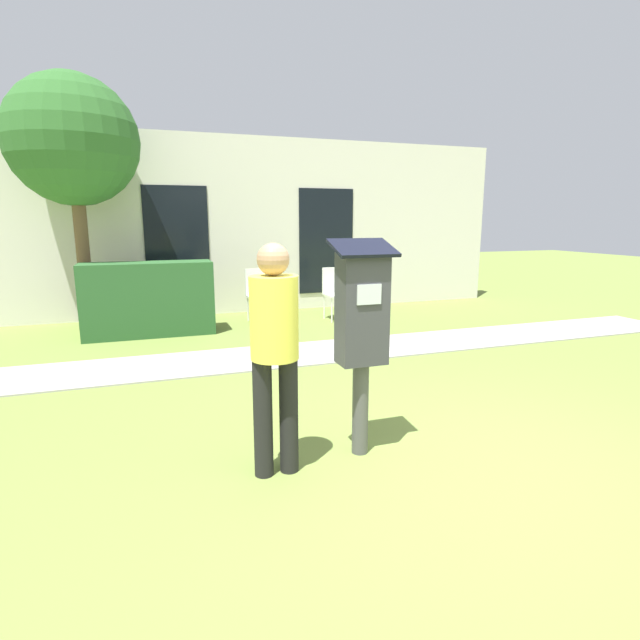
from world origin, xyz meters
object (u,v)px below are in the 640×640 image
object	(u,v)px
person_standing	(275,343)
parking_meter	(362,320)
outdoor_chair_middle	(260,291)
outdoor_chair_left	(180,294)
outdoor_chair_right	(336,289)

from	to	relation	value
person_standing	parking_meter	bearing A→B (deg)	25.47
parking_meter	outdoor_chair_middle	size ratio (longest dim) A/B	1.77
parking_meter	outdoor_chair_left	distance (m)	5.20
person_standing	outdoor_chair_middle	size ratio (longest dim) A/B	1.76
parking_meter	outdoor_chair_left	bearing A→B (deg)	100.39
outdoor_chair_middle	outdoor_chair_right	world-z (taller)	same
outdoor_chair_middle	outdoor_chair_right	bearing A→B (deg)	-8.94
parking_meter	outdoor_chair_right	bearing A→B (deg)	70.80
outdoor_chair_left	outdoor_chair_right	xyz separation A→B (m)	(2.63, -0.24, 0.00)
parking_meter	outdoor_chair_left	xyz separation A→B (m)	(-0.93, 5.10, -0.49)
outdoor_chair_right	parking_meter	bearing A→B (deg)	-133.20
parking_meter	outdoor_chair_right	size ratio (longest dim) A/B	1.77
outdoor_chair_left	outdoor_chair_middle	world-z (taller)	same
person_standing	outdoor_chair_middle	bearing A→B (deg)	96.38
outdoor_chair_left	outdoor_chair_middle	bearing A→B (deg)	9.22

